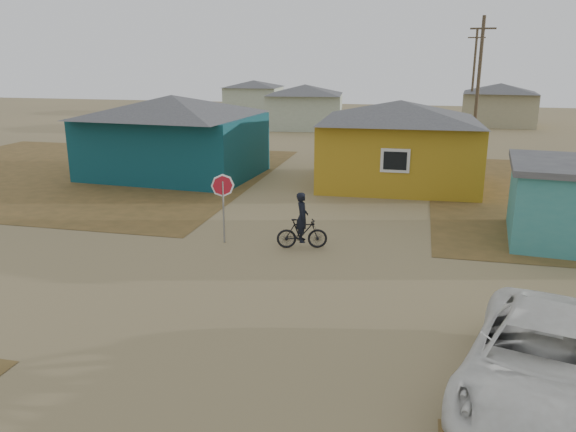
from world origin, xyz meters
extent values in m
plane|color=#8C7A51|center=(0.00, 0.00, 0.00)|extent=(120.00, 120.00, 0.00)
cube|color=brown|center=(-14.00, 13.00, 0.01)|extent=(20.00, 18.00, 0.00)
cube|color=#0B3840|center=(-8.50, 13.50, 1.50)|extent=(8.40, 6.54, 3.00)
pyramid|color=#404043|center=(-8.50, 13.50, 3.50)|extent=(8.93, 7.08, 1.00)
cube|color=#AF861A|center=(2.50, 14.00, 1.50)|extent=(7.21, 6.24, 3.00)
pyramid|color=#404043|center=(2.50, 14.00, 3.45)|extent=(7.72, 6.76, 0.90)
cube|color=silver|center=(2.50, 10.97, 1.65)|extent=(1.20, 0.06, 1.00)
cube|color=black|center=(2.50, 10.94, 1.65)|extent=(0.95, 0.04, 0.75)
cube|color=#ABB79D|center=(-6.00, 34.00, 1.40)|extent=(6.49, 5.60, 2.80)
pyramid|color=#404043|center=(-6.00, 34.00, 3.20)|extent=(7.04, 6.15, 0.80)
cube|color=gray|center=(10.00, 40.00, 1.40)|extent=(6.41, 5.50, 2.80)
pyramid|color=#404043|center=(10.00, 40.00, 3.20)|extent=(6.95, 6.05, 0.80)
cube|color=#ABB79D|center=(-14.00, 46.00, 1.35)|extent=(5.75, 5.28, 2.70)
pyramid|color=#404043|center=(-14.00, 46.00, 3.05)|extent=(6.28, 5.81, 0.70)
cylinder|color=#4D402E|center=(6.50, 22.00, 4.00)|extent=(0.20, 0.20, 8.00)
cube|color=#4D402E|center=(6.50, 22.00, 7.30)|extent=(1.40, 0.10, 0.10)
cylinder|color=#4D402E|center=(7.50, 38.00, 4.00)|extent=(0.20, 0.20, 8.00)
cube|color=#4D402E|center=(7.50, 38.00, 7.30)|extent=(1.40, 0.10, 0.10)
cylinder|color=gray|center=(-2.53, 3.94, 1.01)|extent=(0.06, 0.06, 2.03)
imported|color=black|center=(0.03, 3.97, 0.48)|extent=(1.65, 0.82, 0.95)
imported|color=black|center=(0.03, 3.97, 1.01)|extent=(0.50, 0.65, 1.57)
imported|color=white|center=(5.72, -3.04, 0.74)|extent=(3.85, 5.83, 1.49)
camera|label=1|loc=(3.41, -12.38, 5.79)|focal=35.00mm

